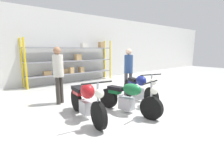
% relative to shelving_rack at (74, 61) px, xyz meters
% --- Properties ---
extents(ground_plane, '(30.00, 30.00, 0.00)m').
position_rel_shelving_rack_xyz_m(ground_plane, '(-1.06, -4.78, -1.14)').
color(ground_plane, silver).
extents(back_wall, '(30.00, 0.08, 3.60)m').
position_rel_shelving_rack_xyz_m(back_wall, '(-1.06, 0.38, 0.66)').
color(back_wall, silver).
rests_on(back_wall, ground_plane).
extents(shelving_rack, '(4.72, 0.63, 2.21)m').
position_rel_shelving_rack_xyz_m(shelving_rack, '(0.00, 0.00, 0.00)').
color(shelving_rack, yellow).
rests_on(shelving_rack, ground_plane).
extents(motorcycle_red, '(0.71, 2.01, 1.04)m').
position_rel_shelving_rack_xyz_m(motorcycle_red, '(-2.17, -4.70, -0.64)').
color(motorcycle_red, black).
rests_on(motorcycle_red, ground_plane).
extents(motorcycle_green, '(0.68, 1.99, 0.95)m').
position_rel_shelving_rack_xyz_m(motorcycle_green, '(-1.08, -5.08, -0.71)').
color(motorcycle_green, black).
rests_on(motorcycle_green, ground_plane).
extents(motorcycle_blue, '(0.90, 1.97, 1.00)m').
position_rel_shelving_rack_xyz_m(motorcycle_blue, '(-0.03, -4.55, -0.68)').
color(motorcycle_blue, black).
rests_on(motorcycle_blue, ground_plane).
extents(person_browsing, '(0.44, 0.44, 1.79)m').
position_rel_shelving_rack_xyz_m(person_browsing, '(-2.14, -3.07, -0.07)').
color(person_browsing, '#38332D').
rests_on(person_browsing, ground_plane).
extents(person_near_rack, '(0.45, 0.45, 1.74)m').
position_rel_shelving_rack_xyz_m(person_near_rack, '(0.33, -3.68, -0.11)').
color(person_near_rack, '#595960').
rests_on(person_near_rack, ground_plane).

